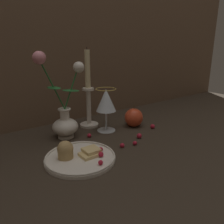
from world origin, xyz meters
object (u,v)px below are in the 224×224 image
vase (64,115)px  candlestick (88,98)px  apple_beside_vase (134,118)px  wine_glass (106,102)px  plate_with_pastries (78,156)px

vase → candlestick: size_ratio=0.97×
vase → apple_beside_vase: vase is taller
vase → candlestick: 0.16m
wine_glass → apple_beside_vase: wine_glass is taller
vase → wine_glass: (0.17, -0.03, 0.03)m
plate_with_pastries → apple_beside_vase: apple_beside_vase is taller
vase → candlestick: (0.14, 0.06, 0.04)m
vase → plate_with_pastries: (-0.04, -0.19, -0.08)m
plate_with_pastries → wine_glass: (0.21, 0.15, 0.11)m
plate_with_pastries → apple_beside_vase: 0.36m
wine_glass → apple_beside_vase: bearing=-13.1°
candlestick → apple_beside_vase: 0.21m
vase → apple_beside_vase: bearing=-11.8°
wine_glass → candlestick: bearing=107.8°
plate_with_pastries → candlestick: (0.18, 0.25, 0.11)m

